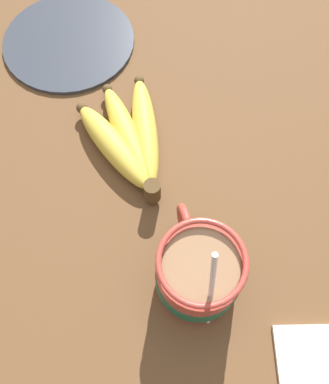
% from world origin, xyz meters
% --- Properties ---
extents(table, '(1.19, 1.19, 0.04)m').
position_xyz_m(table, '(0.00, 0.00, 0.02)').
color(table, brown).
rests_on(table, ground).
extents(coffee_mug, '(0.12, 0.09, 0.16)m').
position_xyz_m(coffee_mug, '(-0.07, 0.03, 0.08)').
color(coffee_mug, '#B23D33').
rests_on(coffee_mug, table).
extents(banana_bunch, '(0.19, 0.11, 0.04)m').
position_xyz_m(banana_bunch, '(0.12, 0.06, 0.05)').
color(banana_bunch, '#4C381E').
rests_on(banana_bunch, table).
extents(small_plate, '(0.19, 0.19, 0.01)m').
position_xyz_m(small_plate, '(0.31, 0.11, 0.04)').
color(small_plate, '#333842').
rests_on(small_plate, table).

